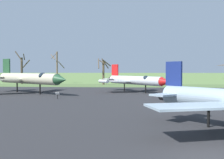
{
  "coord_description": "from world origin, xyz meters",
  "views": [
    {
      "loc": [
        -3.34,
        -10.86,
        3.56
      ],
      "look_at": [
        -5.51,
        19.6,
        2.45
      ],
      "focal_mm": 43.09,
      "sensor_mm": 36.0,
      "label": 1
    }
  ],
  "objects_px": {
    "jet_fighter_rear_right": "(136,80)",
    "jet_fighter_rear_left": "(29,78)",
    "info_placard_rear_left": "(57,95)",
    "info_placard_rear_right": "(171,94)"
  },
  "relations": [
    {
      "from": "jet_fighter_rear_left",
      "to": "jet_fighter_rear_right",
      "type": "height_order",
      "value": "jet_fighter_rear_left"
    },
    {
      "from": "jet_fighter_rear_left",
      "to": "info_placard_rear_left",
      "type": "distance_m",
      "value": 9.78
    },
    {
      "from": "info_placard_rear_left",
      "to": "jet_fighter_rear_right",
      "type": "distance_m",
      "value": 14.11
    },
    {
      "from": "info_placard_rear_left",
      "to": "info_placard_rear_right",
      "type": "bearing_deg",
      "value": 11.24
    },
    {
      "from": "jet_fighter_rear_left",
      "to": "info_placard_rear_right",
      "type": "height_order",
      "value": "jet_fighter_rear_left"
    },
    {
      "from": "jet_fighter_rear_left",
      "to": "info_placard_rear_right",
      "type": "bearing_deg",
      "value": -12.6
    },
    {
      "from": "jet_fighter_rear_right",
      "to": "info_placard_rear_left",
      "type": "bearing_deg",
      "value": -132.9
    },
    {
      "from": "jet_fighter_rear_left",
      "to": "info_placard_rear_left",
      "type": "height_order",
      "value": "jet_fighter_rear_left"
    },
    {
      "from": "jet_fighter_rear_right",
      "to": "jet_fighter_rear_left",
      "type": "bearing_deg",
      "value": -169.25
    },
    {
      "from": "jet_fighter_rear_right",
      "to": "info_placard_rear_right",
      "type": "distance_m",
      "value": 8.79
    }
  ]
}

